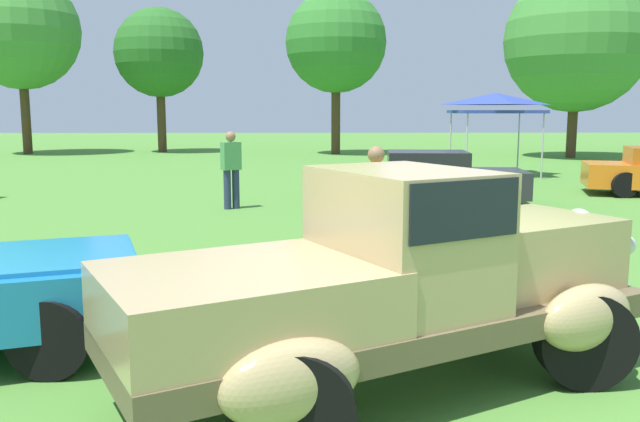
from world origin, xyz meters
TOP-DOWN VIEW (x-y plane):
  - ground_plane at (0.00, 0.00)m, footprint 120.00×120.00m
  - feature_pickup_truck at (-0.19, -0.01)m, footprint 4.43×3.26m
  - show_car_charcoal at (2.03, 10.09)m, footprint 4.19×2.05m
  - spectator_near_truck at (0.03, 3.52)m, footprint 0.47×0.42m
  - spectator_between_cars at (-2.50, 9.53)m, footprint 0.47×0.41m
  - canopy_tent_left_field at (5.37, 16.99)m, footprint 2.66×2.66m
  - treeline_far_left at (-14.73, 28.46)m, footprint 5.67×5.67m
  - treeline_mid_left at (-8.32, 29.71)m, footprint 4.49×4.49m
  - treeline_center at (0.60, 27.99)m, footprint 4.90×4.90m
  - treeline_mid_right at (11.24, 25.20)m, footprint 6.39×6.39m

SIDE VIEW (x-z plane):
  - ground_plane at x=0.00m, z-range 0.00..0.00m
  - show_car_charcoal at x=2.03m, z-range -0.01..1.21m
  - feature_pickup_truck at x=-0.19m, z-range 0.01..1.71m
  - spectator_near_truck at x=0.03m, z-range 0.07..1.76m
  - spectator_between_cars at x=-2.50m, z-range 0.07..1.76m
  - canopy_tent_left_field at x=5.37m, z-range 1.07..3.78m
  - treeline_mid_left at x=-8.32m, z-range 1.38..8.67m
  - treeline_mid_right at x=11.24m, z-range 1.02..9.46m
  - treeline_center at x=0.60m, z-range 1.47..9.34m
  - treeline_far_left at x=-14.73m, z-range 1.56..10.37m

